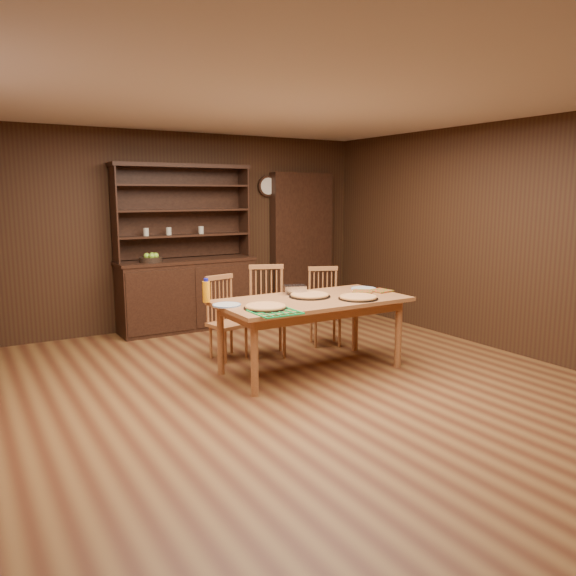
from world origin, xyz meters
TOP-DOWN VIEW (x-y plane):
  - floor at (0.00, 0.00)m, footprint 6.00×6.00m
  - room_shell at (0.00, 0.00)m, footprint 6.00×6.00m
  - china_hutch at (-0.00, 2.75)m, footprint 1.84×0.52m
  - doorway at (1.90, 2.90)m, footprint 1.00×0.18m
  - wall_clock at (1.35, 2.96)m, footprint 0.30×0.05m
  - dining_table at (0.42, 0.38)m, footprint 1.92×0.96m
  - chair_left at (-0.13, 1.28)m, footprint 0.44×0.42m
  - chair_center at (0.34, 1.16)m, footprint 0.53×0.52m
  - chair_right at (1.14, 1.19)m, footprint 0.49×0.48m
  - pizza_left at (-0.21, 0.19)m, footprint 0.40×0.40m
  - pizza_right at (0.81, 0.12)m, footprint 0.40×0.40m
  - pizza_center at (0.46, 0.48)m, footprint 0.43×0.43m
  - cooling_rack at (-0.22, -0.01)m, footprint 0.46×0.46m
  - plate_left at (-0.46, 0.49)m, footprint 0.27×0.27m
  - plate_right at (1.22, 0.55)m, footprint 0.28×0.28m
  - foil_dish at (0.42, 0.70)m, footprint 0.27×0.24m
  - juice_bottle at (-0.55, 0.76)m, footprint 0.07×0.07m
  - pot_holder_a at (1.29, 0.35)m, footprint 0.24×0.24m
  - pot_holder_b at (1.10, 0.42)m, footprint 0.30×0.30m
  - fruit_bowl at (-0.49, 2.69)m, footprint 0.29×0.29m

SIDE VIEW (x-z plane):
  - floor at x=0.00m, z-range 0.00..0.00m
  - chair_left at x=-0.13m, z-range 0.02..0.94m
  - chair_right at x=1.14m, z-range 0.02..0.95m
  - chair_center at x=0.34m, z-range 0.03..1.04m
  - china_hutch at x=0.00m, z-range -0.49..1.68m
  - dining_table at x=0.42m, z-range 0.30..1.05m
  - pot_holder_b at x=1.10m, z-range 0.75..0.77m
  - pot_holder_a at x=1.29m, z-range 0.75..0.77m
  - plate_right at x=1.22m, z-range 0.75..0.77m
  - plate_left at x=-0.46m, z-range 0.75..0.77m
  - cooling_rack at x=-0.22m, z-range 0.75..0.77m
  - pizza_center at x=0.46m, z-range 0.75..0.79m
  - pizza_left at x=-0.21m, z-range 0.75..0.79m
  - pizza_right at x=0.81m, z-range 0.75..0.79m
  - foil_dish at x=0.42m, z-range 0.75..0.84m
  - juice_bottle at x=-0.55m, z-range 0.74..0.98m
  - fruit_bowl at x=-0.49m, z-range 0.92..1.04m
  - doorway at x=1.90m, z-range 0.00..2.10m
  - room_shell at x=0.00m, z-range -1.42..4.58m
  - wall_clock at x=1.35m, z-range 1.75..2.05m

